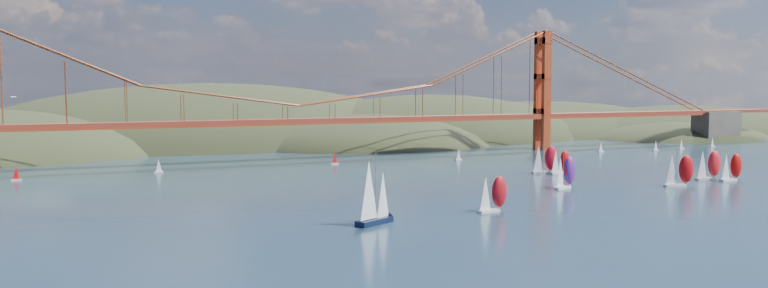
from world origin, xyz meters
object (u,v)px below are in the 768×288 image
(racer_2, at_px, (731,166))
(racer_5, at_px, (545,159))
(racer_0, at_px, (492,193))
(racer_1, at_px, (679,170))
(racer_3, at_px, (560,162))
(sloop_navy, at_px, (373,193))
(racer_rwb, at_px, (565,172))
(racer_4, at_px, (708,164))

(racer_2, bearing_deg, racer_5, 134.80)
(racer_0, height_order, racer_1, racer_1)
(racer_0, height_order, racer_3, racer_0)
(sloop_navy, relative_size, racer_0, 1.61)
(racer_2, bearing_deg, racer_rwb, 171.94)
(racer_5, bearing_deg, racer_rwb, -108.74)
(sloop_navy, relative_size, racer_rwb, 1.49)
(sloop_navy, height_order, racer_rwb, sloop_navy)
(racer_2, height_order, racer_5, racer_5)
(racer_2, distance_m, racer_4, 6.63)
(racer_1, distance_m, racer_rwb, 35.37)
(sloop_navy, xyz_separation_m, racer_4, (128.32, 23.94, -1.92))
(racer_0, bearing_deg, racer_5, 35.58)
(racer_2, distance_m, racer_3, 52.94)
(racer_0, distance_m, racer_rwb, 48.47)
(racer_1, bearing_deg, racer_4, 32.68)
(sloop_navy, bearing_deg, racer_2, -17.77)
(racer_1, xyz_separation_m, racer_3, (-12.15, 40.20, -0.79))
(racer_0, xyz_separation_m, racer_rwb, (41.57, 24.92, 0.38))
(racer_0, xyz_separation_m, racer_4, (96.08, 21.69, 0.40))
(racer_5, distance_m, racer_rwb, 37.43)
(sloop_navy, relative_size, racer_2, 1.59)
(racer_1, distance_m, racer_5, 46.66)
(racer_0, distance_m, racer_4, 98.50)
(racer_3, bearing_deg, sloop_navy, -151.34)
(racer_1, relative_size, racer_5, 1.00)
(sloop_navy, xyz_separation_m, racer_0, (32.24, 2.25, -2.33))
(sloop_navy, relative_size, racer_5, 1.46)
(sloop_navy, height_order, racer_4, sloop_navy)
(racer_1, height_order, racer_2, racer_1)
(sloop_navy, relative_size, racer_1, 1.46)
(racer_0, xyz_separation_m, racer_5, (59.31, 57.89, 0.49))
(racer_5, bearing_deg, sloop_navy, -137.17)
(racer_2, distance_m, racer_rwb, 59.30)
(racer_rwb, bearing_deg, racer_4, -21.23)
(racer_4, bearing_deg, racer_0, -162.14)
(sloop_navy, xyz_separation_m, racer_1, (107.46, 16.27, -1.85))
(racer_3, height_order, racer_5, racer_5)
(sloop_navy, xyz_separation_m, racer_2, (132.52, 18.82, -2.27))
(sloop_navy, distance_m, racer_5, 109.55)
(sloop_navy, xyz_separation_m, racer_3, (95.30, 56.47, -2.65))
(sloop_navy, height_order, racer_3, sloop_navy)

